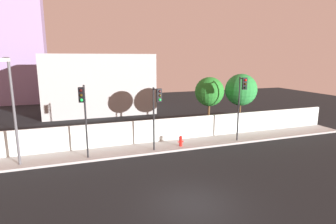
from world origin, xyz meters
TOP-DOWN VIEW (x-y plane):
  - ground_plane at (0.00, 0.00)m, footprint 80.00×80.00m
  - sidewalk at (0.00, 8.20)m, footprint 36.00×2.40m
  - perimeter_wall at (0.00, 9.49)m, footprint 36.00×0.18m
  - traffic_light_left at (7.30, 7.12)m, footprint 0.37×1.08m
  - traffic_light_center at (-4.41, 6.78)m, footprint 0.45×1.70m
  - traffic_light_right at (0.41, 7.07)m, footprint 0.38×1.14m
  - street_lamp_curbside at (-8.40, 7.43)m, footprint 0.62×2.30m
  - fire_hydrant at (2.49, 7.70)m, footprint 0.44×0.26m
  - roadside_tree_leftmost at (6.22, 10.35)m, footprint 2.53×2.53m
  - roadside_tree_midleft at (9.44, 10.35)m, footprint 2.88×2.88m
  - low_building_distant at (-1.95, 23.49)m, footprint 12.87×6.00m

SIDE VIEW (x-z plane):
  - ground_plane at x=0.00m, z-range 0.00..0.00m
  - sidewalk at x=0.00m, z-range 0.00..0.15m
  - fire_hydrant at x=2.49m, z-range 0.18..0.98m
  - perimeter_wall at x=0.00m, z-range 0.15..1.95m
  - traffic_light_right at x=0.41m, z-range 1.19..5.77m
  - low_building_distant at x=-1.95m, z-range 0.00..7.19m
  - traffic_light_center at x=-4.41m, z-range 1.28..6.18m
  - roadside_tree_leftmost at x=6.22m, z-range 1.28..6.41m
  - traffic_light_left at x=7.30m, z-range 1.29..6.43m
  - roadside_tree_midleft at x=9.44m, z-range 1.22..6.56m
  - street_lamp_curbside at x=-8.40m, z-range 0.81..7.45m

